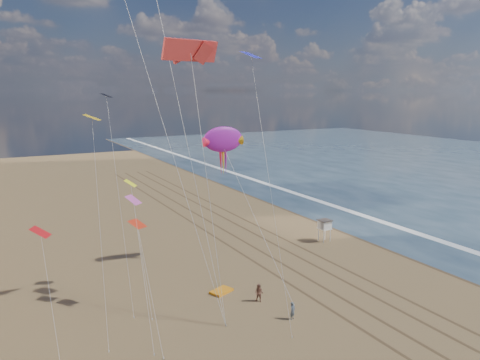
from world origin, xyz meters
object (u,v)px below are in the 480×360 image
at_px(kite_flyer_a, 293,311).
at_px(kite_flyer_b, 259,293).
at_px(lifeguard_stand, 325,225).
at_px(show_kite, 223,140).
at_px(grounded_kite, 221,291).

relative_size(kite_flyer_a, kite_flyer_b, 0.92).
bearing_deg(kite_flyer_a, lifeguard_stand, 23.01).
bearing_deg(kite_flyer_b, show_kite, 133.45).
relative_size(lifeguard_stand, kite_flyer_b, 1.67).
height_order(kite_flyer_a, kite_flyer_b, kite_flyer_b).
height_order(lifeguard_stand, grounded_kite, lifeguard_stand).
relative_size(show_kite, kite_flyer_b, 10.78).
xyz_separation_m(lifeguard_stand, kite_flyer_b, (-16.04, -10.91, -1.31)).
xyz_separation_m(grounded_kite, kite_flyer_a, (2.86, -7.57, 0.65)).
bearing_deg(show_kite, kite_flyer_b, -99.53).
bearing_deg(kite_flyer_a, kite_flyer_b, 78.87).
relative_size(grounded_kite, kite_flyer_b, 1.23).
xyz_separation_m(show_kite, kite_flyer_a, (-1.02, -14.83, -12.80)).
bearing_deg(lifeguard_stand, kite_flyer_b, -145.78).
distance_m(lifeguard_stand, show_kite, 18.26).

